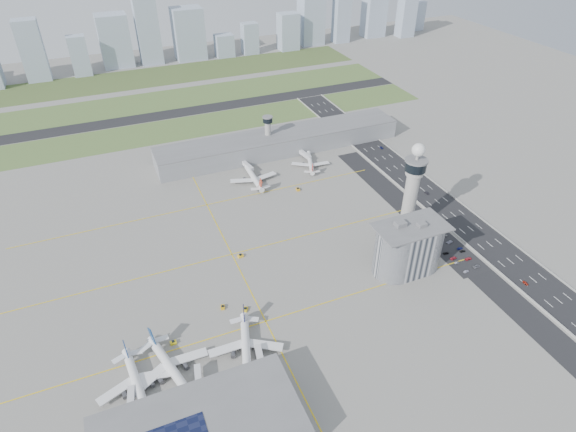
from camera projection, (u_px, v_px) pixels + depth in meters
name	position (u px, v px, depth m)	size (l,w,h in m)	color
ground	(310.00, 267.00, 288.65)	(1000.00, 1000.00, 0.00)	gray
grass_strip_0	(190.00, 127.00, 452.13)	(480.00, 50.00, 0.08)	#48612E
grass_strip_1	(174.00, 99.00, 508.74)	(480.00, 60.00, 0.08)	#516B32
grass_strip_2	(160.00, 76.00, 569.13)	(480.00, 70.00, 0.08)	#405126
runway	(182.00, 112.00, 480.05)	(480.00, 22.00, 0.10)	black
highway	(465.00, 224.00, 324.99)	(28.00, 500.00, 0.10)	black
barrier_left	(448.00, 228.00, 320.24)	(0.60, 500.00, 1.20)	#9E9E99
barrier_right	(481.00, 218.00, 329.10)	(0.60, 500.00, 1.20)	#9E9E99
landside_road	(444.00, 241.00, 309.54)	(18.00, 260.00, 0.08)	black
parking_lot	(453.00, 253.00, 299.84)	(20.00, 44.00, 0.10)	black
taxiway_line_h_0	(266.00, 321.00, 253.35)	(260.00, 0.60, 0.01)	yellow
taxiway_line_h_1	(232.00, 254.00, 298.64)	(260.00, 0.60, 0.01)	yellow
taxiway_line_h_2	(207.00, 205.00, 343.93)	(260.00, 0.60, 0.01)	yellow
taxiway_line_v	(232.00, 254.00, 298.64)	(0.60, 260.00, 0.01)	yellow
control_tower	(412.00, 187.00, 297.32)	(14.00, 14.00, 64.50)	#ADAAA5
secondary_tower	(268.00, 131.00, 400.55)	(8.60, 8.60, 31.90)	#ADAAA5
admin_building	(408.00, 248.00, 279.69)	(42.00, 24.00, 33.50)	#B2B2B7
terminal_pier	(280.00, 142.00, 408.47)	(210.00, 32.00, 15.80)	gray
airplane_near_a	(136.00, 381.00, 216.14)	(42.88, 36.45, 12.01)	white
airplane_near_b	(171.00, 365.00, 222.96)	(44.80, 38.08, 12.54)	white
airplane_near_c	(246.00, 345.00, 232.68)	(43.86, 37.28, 12.28)	white
airplane_far_a	(253.00, 174.00, 368.34)	(43.50, 36.97, 12.18)	white
airplane_far_b	(310.00, 160.00, 388.04)	(36.50, 31.03, 10.22)	white
jet_bridge_near_0	(131.00, 417.00, 205.24)	(14.00, 3.00, 5.70)	silver
jet_bridge_near_1	(200.00, 393.00, 214.72)	(14.00, 3.00, 5.70)	silver
jet_bridge_near_2	(263.00, 371.00, 224.21)	(14.00, 3.00, 5.70)	silver
jet_bridge_far_0	(244.00, 164.00, 387.28)	(14.00, 3.00, 5.70)	silver
jet_bridge_far_1	(300.00, 153.00, 403.09)	(14.00, 3.00, 5.70)	silver
tug_0	(173.00, 342.00, 240.71)	(2.17, 3.16, 1.83)	yellow
tug_1	(223.00, 307.00, 260.70)	(2.08, 3.03, 1.76)	gold
tug_2	(245.00, 309.00, 259.35)	(2.12, 3.08, 1.79)	gold
tug_3	(240.00, 256.00, 296.02)	(2.35, 3.42, 1.99)	yellow
tug_4	(263.00, 189.00, 359.74)	(1.96, 2.85, 1.66)	gold
tug_5	(298.00, 189.00, 359.51)	(2.39, 3.47, 2.02)	gold
car_lot_0	(466.00, 271.00, 284.73)	(1.44, 3.57, 1.22)	silver
car_lot_1	(457.00, 263.00, 291.31)	(1.17, 3.35, 1.10)	slate
car_lot_2	(453.00, 258.00, 294.65)	(2.02, 4.39, 1.22)	#B52637
car_lot_3	(446.00, 253.00, 298.76)	(1.61, 3.95, 1.15)	black
car_lot_4	(434.00, 244.00, 306.07)	(1.33, 3.31, 1.13)	#140D4A
car_lot_5	(429.00, 238.00, 310.73)	(1.34, 3.85, 1.27)	white
car_lot_6	(476.00, 266.00, 288.36)	(2.11, 4.58, 1.27)	slate
car_lot_7	(468.00, 259.00, 294.14)	(1.85, 4.54, 1.32)	#AA202B
car_lot_8	(463.00, 251.00, 300.22)	(1.47, 3.66, 1.25)	black
car_lot_9	(460.00, 248.00, 302.30)	(1.34, 3.84, 1.26)	#0C1149
car_lot_10	(450.00, 242.00, 307.78)	(2.09, 4.52, 1.26)	#B0AFC4
car_lot_11	(445.00, 236.00, 313.30)	(1.53, 3.76, 1.09)	gray
car_hw_0	(525.00, 283.00, 276.48)	(1.51, 3.75, 1.28)	#AE2918
car_hw_1	(427.00, 193.00, 355.68)	(1.34, 3.85, 1.27)	black
car_hw_2	(381.00, 148.00, 415.75)	(1.94, 4.21, 1.17)	navy
car_hw_4	(335.00, 123.00, 457.05)	(1.46, 3.63, 1.24)	#A8A9AA
skyline_bldg_5	(32.00, 51.00, 538.73)	(25.49, 20.39, 66.89)	#9EADC1
skyline_bldg_6	(79.00, 56.00, 558.63)	(20.04, 16.03, 45.20)	#9EADC1
skyline_bldg_7	(115.00, 41.00, 582.03)	(35.76, 28.61, 61.22)	#9EADC1
skyline_bldg_8	(147.00, 29.00, 584.29)	(26.33, 21.06, 83.39)	#9EADC1
skyline_bldg_9	(189.00, 34.00, 606.69)	(36.96, 29.57, 62.11)	#9EADC1
skyline_bldg_10	(224.00, 46.00, 623.64)	(23.01, 18.41, 27.75)	#9EADC1
skyline_bldg_11	(250.00, 38.00, 631.23)	(20.22, 16.18, 38.97)	#9EADC1
skyline_bldg_12	(288.00, 32.00, 644.44)	(26.14, 20.92, 46.89)	#9EADC1
skyline_bldg_13	(311.00, 13.00, 656.00)	(32.26, 25.81, 81.20)	#9EADC1
skyline_bldg_14	(342.00, 17.00, 668.12)	(21.59, 17.28, 68.75)	#9EADC1
skyline_bldg_15	(374.00, 13.00, 694.93)	(30.25, 24.20, 63.40)	#9EADC1
skyline_bldg_16	(407.00, 11.00, 691.30)	(23.04, 18.43, 71.56)	#9EADC1
skyline_bldg_17	(416.00, 16.00, 732.25)	(22.64, 18.11, 41.06)	#9EADC1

